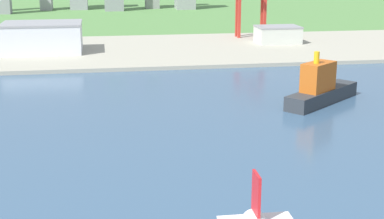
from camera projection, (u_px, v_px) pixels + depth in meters
The scene contains 7 objects.
ground_plane at pixel (123, 133), 215.55m from camera, with size 2400.00×2400.00×0.00m, color #518343.
water_bay at pixel (132, 197), 158.44m from camera, with size 840.00×360.00×0.15m, color #385675.
industrial_pier at pixel (111, 51), 396.03m from camera, with size 840.00×140.00×2.50m, color #A4A18F.
container_barge at pixel (321, 89), 256.86m from camera, with size 45.13×39.30×25.01m.
port_crane_red at pixel (252, 2), 448.37m from camera, with size 23.58×41.14×39.85m.
warehouse_main at pixel (43, 37), 381.33m from camera, with size 53.25×38.95×20.28m.
warehouse_annex at pixel (278, 34), 423.48m from camera, with size 32.48×23.23×12.84m.
Camera 1 is at (-6.92, 92.92, 65.85)m, focal length 52.23 mm.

